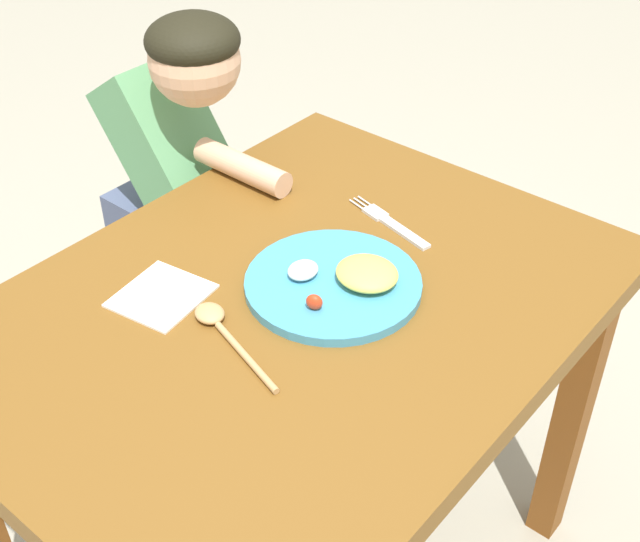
{
  "coord_description": "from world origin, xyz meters",
  "views": [
    {
      "loc": [
        -0.74,
        -0.67,
        1.56
      ],
      "look_at": [
        0.06,
        -0.0,
        0.77
      ],
      "focal_mm": 47.16,
      "sensor_mm": 36.0,
      "label": 1
    }
  ],
  "objects": [
    {
      "name": "dining_table",
      "position": [
        0.0,
        0.0,
        0.64
      ],
      "size": [
        1.01,
        0.76,
        0.75
      ],
      "color": "brown",
      "rests_on": "ground_plane"
    },
    {
      "name": "napkin",
      "position": [
        -0.13,
        0.16,
        0.75
      ],
      "size": [
        0.15,
        0.14,
        0.0
      ],
      "primitive_type": "cube",
      "rotation": [
        0.0,
        0.0,
        0.15
      ],
      "color": "white",
      "rests_on": "dining_table"
    },
    {
      "name": "spoon",
      "position": [
        -0.12,
        0.04,
        0.75
      ],
      "size": [
        0.09,
        0.21,
        0.02
      ],
      "rotation": [
        0.0,
        0.0,
        1.28
      ],
      "color": "tan",
      "rests_on": "dining_table"
    },
    {
      "name": "fork",
      "position": [
        0.26,
        0.0,
        0.75
      ],
      "size": [
        0.06,
        0.19,
        0.01
      ],
      "rotation": [
        0.0,
        0.0,
        1.34
      ],
      "color": "silver",
      "rests_on": "dining_table"
    },
    {
      "name": "person",
      "position": [
        0.21,
        0.52,
        0.59
      ],
      "size": [
        0.17,
        0.46,
        1.03
      ],
      "rotation": [
        0.0,
        0.0,
        3.14
      ],
      "color": "#485475",
      "rests_on": "ground_plane"
    },
    {
      "name": "plate",
      "position": [
        0.06,
        -0.03,
        0.76
      ],
      "size": [
        0.28,
        0.28,
        0.05
      ],
      "color": "teal",
      "rests_on": "dining_table"
    }
  ]
}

